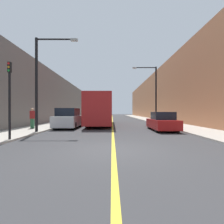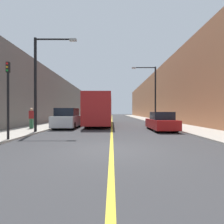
% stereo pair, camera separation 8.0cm
% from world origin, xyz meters
% --- Properties ---
extents(ground_plane, '(200.00, 200.00, 0.00)m').
position_xyz_m(ground_plane, '(0.00, 0.00, 0.00)').
color(ground_plane, '#38383A').
extents(sidewalk_left, '(3.22, 72.00, 0.10)m').
position_xyz_m(sidewalk_left, '(-6.88, 30.00, 0.05)').
color(sidewalk_left, '#B2AA9E').
rests_on(sidewalk_left, ground).
extents(sidewalk_right, '(3.22, 72.00, 0.10)m').
position_xyz_m(sidewalk_right, '(6.88, 30.00, 0.05)').
color(sidewalk_right, '#B2AA9E').
rests_on(sidewalk_right, ground).
extents(building_row_left, '(4.00, 72.00, 7.37)m').
position_xyz_m(building_row_left, '(-10.49, 30.00, 3.68)').
color(building_row_left, '#66605B').
rests_on(building_row_left, ground).
extents(building_row_right, '(4.00, 72.00, 9.54)m').
position_xyz_m(building_row_right, '(10.49, 30.00, 4.77)').
color(building_row_right, '#B2724C').
rests_on(building_row_right, ground).
extents(road_center_line, '(0.16, 72.00, 0.01)m').
position_xyz_m(road_center_line, '(0.00, 30.00, 0.00)').
color(road_center_line, gold).
rests_on(road_center_line, ground).
extents(bus, '(2.57, 11.85, 3.31)m').
position_xyz_m(bus, '(-1.35, 13.49, 1.77)').
color(bus, '#AD1E1E').
rests_on(bus, ground).
extents(parked_suv_left, '(1.95, 4.63, 1.87)m').
position_xyz_m(parked_suv_left, '(-4.15, 9.32, 0.87)').
color(parked_suv_left, silver).
rests_on(parked_suv_left, ground).
extents(car_right_near, '(1.77, 4.21, 1.53)m').
position_xyz_m(car_right_near, '(4.05, 7.18, 0.69)').
color(car_right_near, maroon).
rests_on(car_right_near, ground).
extents(street_lamp_left, '(3.10, 0.24, 6.83)m').
position_xyz_m(street_lamp_left, '(-5.24, 5.61, 4.10)').
color(street_lamp_left, black).
rests_on(street_lamp_left, sidewalk_left).
extents(street_lamp_right, '(3.10, 0.24, 7.18)m').
position_xyz_m(street_lamp_right, '(5.25, 15.20, 4.28)').
color(street_lamp_right, black).
rests_on(street_lamp_right, sidewalk_right).
extents(traffic_light, '(0.16, 0.18, 4.07)m').
position_xyz_m(traffic_light, '(-5.47, 2.11, 2.32)').
color(traffic_light, black).
rests_on(traffic_light, sidewalk_left).
extents(pedestrian, '(0.39, 0.25, 1.77)m').
position_xyz_m(pedestrian, '(-6.98, 8.05, 1.02)').
color(pedestrian, '#336B47').
rests_on(pedestrian, sidewalk_left).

